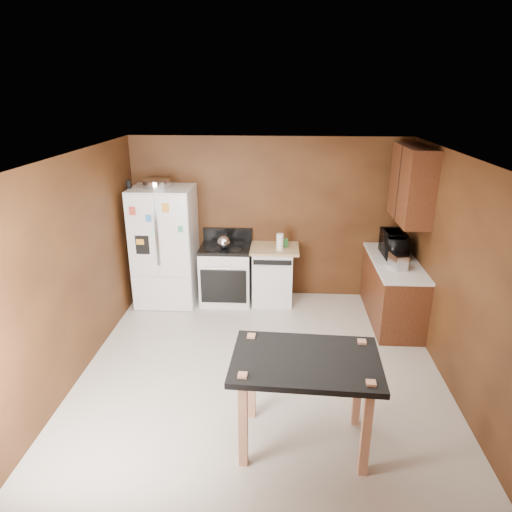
# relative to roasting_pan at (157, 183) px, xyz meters

# --- Properties ---
(floor) EXTENTS (4.50, 4.50, 0.00)m
(floor) POSITION_rel_roasting_pan_xyz_m (1.62, -1.91, -1.85)
(floor) COLOR beige
(floor) RESTS_ON ground
(ceiling) EXTENTS (4.50, 4.50, 0.00)m
(ceiling) POSITION_rel_roasting_pan_xyz_m (1.62, -1.91, 0.65)
(ceiling) COLOR white
(ceiling) RESTS_ON ground
(wall_back) EXTENTS (4.20, 0.00, 4.20)m
(wall_back) POSITION_rel_roasting_pan_xyz_m (1.62, 0.34, -0.60)
(wall_back) COLOR #5B3417
(wall_back) RESTS_ON ground
(wall_front) EXTENTS (4.20, 0.00, 4.20)m
(wall_front) POSITION_rel_roasting_pan_xyz_m (1.62, -4.16, -0.60)
(wall_front) COLOR #5B3417
(wall_front) RESTS_ON ground
(wall_left) EXTENTS (0.00, 4.50, 4.50)m
(wall_left) POSITION_rel_roasting_pan_xyz_m (-0.48, -1.91, -0.60)
(wall_left) COLOR #5B3417
(wall_left) RESTS_ON ground
(wall_right) EXTENTS (0.00, 4.50, 4.50)m
(wall_right) POSITION_rel_roasting_pan_xyz_m (3.72, -1.91, -0.60)
(wall_right) COLOR #5B3417
(wall_right) RESTS_ON ground
(roasting_pan) EXTENTS (0.41, 0.41, 0.10)m
(roasting_pan) POSITION_rel_roasting_pan_xyz_m (0.00, 0.00, 0.00)
(roasting_pan) COLOR silver
(roasting_pan) RESTS_ON refrigerator
(pen_cup) EXTENTS (0.07, 0.07, 0.11)m
(pen_cup) POSITION_rel_roasting_pan_xyz_m (-0.38, -0.11, 0.00)
(pen_cup) COLOR black
(pen_cup) RESTS_ON refrigerator
(kettle) EXTENTS (0.20, 0.20, 0.20)m
(kettle) POSITION_rel_roasting_pan_xyz_m (0.97, -0.09, -0.85)
(kettle) COLOR silver
(kettle) RESTS_ON gas_range
(paper_towel) EXTENTS (0.13, 0.13, 0.24)m
(paper_towel) POSITION_rel_roasting_pan_xyz_m (1.81, -0.06, -0.84)
(paper_towel) COLOR white
(paper_towel) RESTS_ON dishwasher
(green_canister) EXTENTS (0.13, 0.13, 0.12)m
(green_canister) POSITION_rel_roasting_pan_xyz_m (1.88, 0.09, -0.90)
(green_canister) COLOR green
(green_canister) RESTS_ON dishwasher
(toaster) EXTENTS (0.22, 0.30, 0.20)m
(toaster) POSITION_rel_roasting_pan_xyz_m (3.38, -0.75, -0.85)
(toaster) COLOR silver
(toaster) RESTS_ON right_cabinets
(microwave) EXTENTS (0.39, 0.57, 0.31)m
(microwave) POSITION_rel_roasting_pan_xyz_m (3.43, -0.24, -0.80)
(microwave) COLOR black
(microwave) RESTS_ON right_cabinets
(refrigerator) EXTENTS (0.90, 0.80, 1.80)m
(refrigerator) POSITION_rel_roasting_pan_xyz_m (0.07, -0.05, -0.95)
(refrigerator) COLOR white
(refrigerator) RESTS_ON ground
(gas_range) EXTENTS (0.76, 0.68, 1.10)m
(gas_range) POSITION_rel_roasting_pan_xyz_m (0.98, 0.01, -1.39)
(gas_range) COLOR white
(gas_range) RESTS_ON ground
(dishwasher) EXTENTS (0.78, 0.63, 0.89)m
(dishwasher) POSITION_rel_roasting_pan_xyz_m (1.70, 0.04, -1.40)
(dishwasher) COLOR white
(dishwasher) RESTS_ON ground
(right_cabinets) EXTENTS (0.63, 1.58, 2.45)m
(right_cabinets) POSITION_rel_roasting_pan_xyz_m (3.46, -0.43, -0.94)
(right_cabinets) COLOR #5E2F1A
(right_cabinets) RESTS_ON ground
(island) EXTENTS (1.35, 0.93, 0.94)m
(island) POSITION_rel_roasting_pan_xyz_m (2.06, -3.02, -1.07)
(island) COLOR black
(island) RESTS_ON ground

